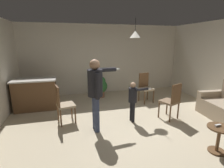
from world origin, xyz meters
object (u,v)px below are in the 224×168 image
at_px(kitchen_counter, 36,94).
at_px(potted_plant_corner, 100,86).
at_px(person_adult, 96,88).
at_px(spare_remote_on_table, 218,125).
at_px(dining_chair_near_wall, 63,103).
at_px(dining_chair_by_counter, 172,100).
at_px(dining_chair_centre_back, 145,86).
at_px(side_table_by_couch, 219,136).
at_px(person_child, 133,97).

height_order(kitchen_counter, potted_plant_corner, kitchen_counter).
distance_m(person_adult, spare_remote_on_table, 2.52).
bearing_deg(dining_chair_near_wall, spare_remote_on_table, 42.64).
xyz_separation_m(person_adult, dining_chair_by_counter, (2.04, 0.07, -0.50)).
distance_m(kitchen_counter, dining_chair_centre_back, 3.57).
relative_size(side_table_by_couch, dining_chair_by_counter, 0.52).
xyz_separation_m(person_adult, dining_chair_centre_back, (1.97, 1.54, -0.50)).
height_order(kitchen_counter, person_adult, person_adult).
relative_size(dining_chair_by_counter, dining_chair_centre_back, 1.00).
bearing_deg(person_adult, side_table_by_couch, 50.97).
bearing_deg(dining_chair_near_wall, person_child, 65.79).
relative_size(person_child, dining_chair_centre_back, 1.06).
bearing_deg(person_child, spare_remote_on_table, 27.65).
bearing_deg(spare_remote_on_table, dining_chair_near_wall, 145.29).
xyz_separation_m(person_child, dining_chair_near_wall, (-1.75, 0.36, -0.11)).
bearing_deg(person_child, dining_chair_by_counter, 76.57).
distance_m(dining_chair_by_counter, spare_remote_on_table, 1.45).
bearing_deg(dining_chair_by_counter, dining_chair_near_wall, 148.22).
relative_size(side_table_by_couch, potted_plant_corner, 0.65).
distance_m(side_table_by_couch, dining_chair_centre_back, 2.97).
distance_m(person_adult, person_child, 1.08).
xyz_separation_m(dining_chair_centre_back, spare_remote_on_table, (0.07, -2.92, -0.01)).
height_order(person_adult, dining_chair_by_counter, person_adult).
bearing_deg(dining_chair_near_wall, potted_plant_corner, 131.97).
bearing_deg(spare_remote_on_table, side_table_by_couch, -55.55).
bearing_deg(dining_chair_by_counter, dining_chair_centre_back, 70.71).
relative_size(kitchen_counter, potted_plant_corner, 1.57).
distance_m(dining_chair_by_counter, dining_chair_centre_back, 1.47).
height_order(side_table_by_couch, dining_chair_near_wall, dining_chair_near_wall).
bearing_deg(potted_plant_corner, side_table_by_couch, -68.54).
relative_size(dining_chair_by_counter, potted_plant_corner, 1.25).
height_order(person_child, dining_chair_centre_back, person_child).
height_order(side_table_by_couch, potted_plant_corner, potted_plant_corner).
bearing_deg(side_table_by_couch, dining_chair_centre_back, 91.87).
xyz_separation_m(person_child, spare_remote_on_table, (1.06, -1.59, -0.12)).
relative_size(dining_chair_centre_back, potted_plant_corner, 1.25).
relative_size(person_adult, person_child, 1.58).
xyz_separation_m(side_table_by_couch, dining_chair_near_wall, (-2.83, 1.98, 0.22)).
bearing_deg(dining_chair_near_wall, person_adult, 40.91).
relative_size(side_table_by_couch, spare_remote_on_table, 4.00).
relative_size(dining_chair_near_wall, dining_chair_centre_back, 1.00).
relative_size(kitchen_counter, person_adult, 0.75).
height_order(dining_chair_near_wall, spare_remote_on_table, dining_chair_near_wall).
bearing_deg(side_table_by_couch, dining_chair_near_wall, 145.04).
distance_m(kitchen_counter, side_table_by_couch, 4.86).
bearing_deg(side_table_by_couch, dining_chair_by_counter, 91.28).
bearing_deg(side_table_by_couch, spare_remote_on_table, 124.45).
height_order(side_table_by_couch, dining_chair_by_counter, dining_chair_by_counter).
relative_size(potted_plant_corner, spare_remote_on_table, 6.16).
bearing_deg(side_table_by_couch, person_adult, 145.60).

